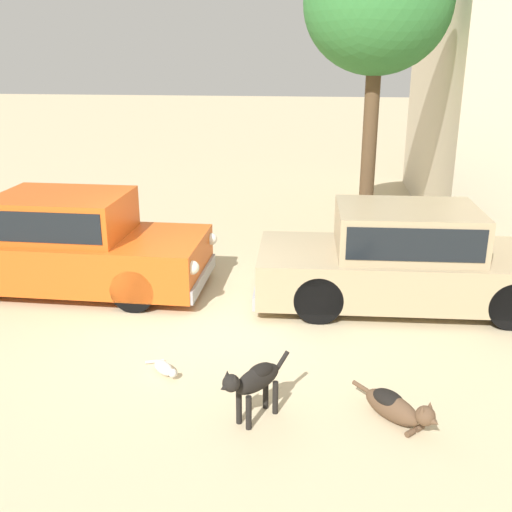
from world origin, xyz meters
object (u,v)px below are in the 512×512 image
Objects in this scene: parked_sedan_second at (407,257)px; stray_cat at (165,368)px; stray_dog_spotted at (255,380)px; stray_dog_tan at (396,407)px; acacia_tree_left at (378,5)px; parked_sedan_nearest at (68,243)px.

stray_cat is at bearing -143.33° from parked_sedan_second.
stray_dog_spotted is 1.44m from stray_cat.
parked_sedan_second is at bearing 127.96° from stray_dog_tan.
acacia_tree_left reaches higher than stray_dog_tan.
parked_sedan_second is 0.82× the size of acacia_tree_left.
parked_sedan_second is 3.89m from stray_cat.
stray_cat is 0.09× the size of acacia_tree_left.
stray_dog_spotted is (-1.85, -3.19, -0.26)m from parked_sedan_second.
acacia_tree_left is (1.40, 5.77, 3.80)m from stray_dog_spotted.
stray_cat is at bearing -117.06° from acacia_tree_left.
parked_sedan_second reaches higher than stray_dog_spotted.
stray_dog_tan is at bearing -100.15° from parked_sedan_second.
parked_sedan_nearest is 9.27× the size of stray_cat.
parked_sedan_second is at bearing -80.20° from acacia_tree_left.
parked_sedan_second is (5.12, -0.06, -0.02)m from parked_sedan_nearest.
acacia_tree_left is (-0.45, 2.58, 3.53)m from parked_sedan_second.
acacia_tree_left is (2.54, 4.98, 4.18)m from stray_cat.
stray_dog_spotted is 0.95× the size of stray_dog_tan.
stray_dog_tan is at bearing 133.62° from stray_dog_spotted.
parked_sedan_nearest is 6.37m from acacia_tree_left.
parked_sedan_nearest is at bearing -167.59° from stray_dog_tan.
acacia_tree_left is (-0.01, 5.64, 4.08)m from stray_dog_tan.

